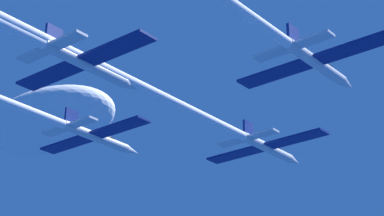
% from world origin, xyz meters
% --- Properties ---
extents(jet_lead, '(14.72, 48.26, 2.44)m').
position_xyz_m(jet_lead, '(-0.13, -13.51, -0.13)').
color(jet_lead, silver).
extents(jet_left_wing, '(14.72, 41.88, 2.44)m').
position_xyz_m(jet_left_wing, '(-12.64, -24.44, 0.05)').
color(jet_left_wing, silver).
extents(jet_right_wing, '(14.72, 44.95, 2.44)m').
position_xyz_m(jet_right_wing, '(13.70, -25.35, 0.52)').
color(jet_right_wing, silver).
extents(cloud_wispy, '(27.56, 15.16, 9.65)m').
position_xyz_m(cloud_wispy, '(-49.13, 9.59, 18.62)').
color(cloud_wispy, white).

